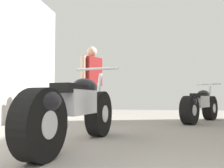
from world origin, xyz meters
name	(u,v)px	position (x,y,z in m)	size (l,w,h in m)	color
ground_plane	(140,135)	(0.00, 3.03, 0.00)	(14.52, 14.52, 0.00)	gray
motorcycle_maroon_cruiser	(75,110)	(-0.68, 2.10, 0.41)	(0.66, 2.07, 0.97)	black
motorcycle_black_naked	(200,105)	(1.24, 5.11, 0.37)	(1.12, 1.75, 0.89)	black
mechanic_in_blue	(92,79)	(-1.11, 4.54, 0.94)	(0.41, 0.64, 1.66)	#2D3851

